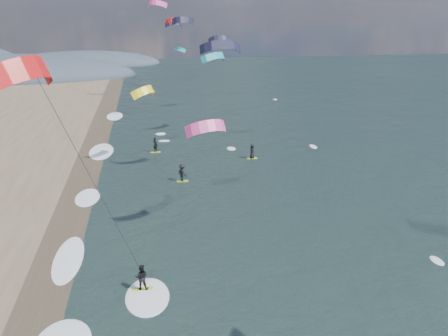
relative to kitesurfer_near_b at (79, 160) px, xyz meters
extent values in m
cube|color=#382D23|center=(-3.45, 3.75, -9.74)|extent=(3.00, 240.00, 0.00)
ellipsoid|color=#3D4756|center=(-13.45, 113.75, -9.74)|extent=(40.00, 18.00, 7.00)
cube|color=#ACD225|center=(2.32, 4.24, -9.71)|extent=(1.27, 0.39, 0.06)
imported|color=black|center=(2.32, 4.24, -8.88)|extent=(0.85, 0.70, 1.61)
ellipsoid|color=white|center=(2.62, 3.44, -9.74)|extent=(2.60, 4.20, 0.12)
cylinder|color=black|center=(0.57, 1.24, -2.01)|extent=(0.02, 0.02, 14.62)
cube|color=#ACD225|center=(6.05, 22.59, -9.72)|extent=(1.10, 0.35, 0.05)
imported|color=black|center=(6.05, 22.59, -8.85)|extent=(1.15, 1.24, 1.68)
cube|color=#ACD225|center=(14.11, 28.61, -9.72)|extent=(1.10, 0.35, 0.05)
imported|color=black|center=(14.11, 28.61, -8.91)|extent=(0.74, 0.89, 1.56)
cube|color=#ACD225|center=(3.71, 32.48, -9.72)|extent=(1.10, 0.35, 0.05)
imported|color=black|center=(3.71, 32.48, -8.83)|extent=(0.72, 0.75, 1.73)
ellipsoid|color=white|center=(-2.25, 8.75, -9.74)|extent=(2.40, 5.40, 0.11)
ellipsoid|color=white|center=(-2.25, 19.75, -9.74)|extent=(2.40, 5.40, 0.11)
ellipsoid|color=white|center=(-2.25, 33.75, -9.74)|extent=(2.40, 5.40, 0.11)
ellipsoid|color=white|center=(-2.25, 51.75, -9.74)|extent=(2.40, 5.40, 0.11)
camera|label=1|loc=(3.33, -22.30, 7.01)|focal=40.00mm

